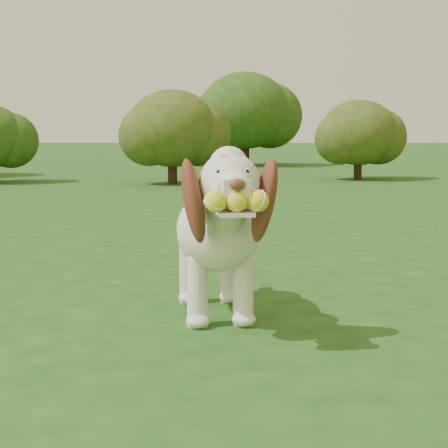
{
  "coord_description": "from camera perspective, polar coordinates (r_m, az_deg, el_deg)",
  "views": [
    {
      "loc": [
        0.34,
        -3.97,
        0.89
      ],
      "look_at": [
        0.25,
        -0.78,
        0.48
      ],
      "focal_mm": 60.0,
      "sensor_mm": 36.0,
      "label": 1
    }
  ],
  "objects": [
    {
      "name": "shrub_b",
      "position": [
        11.91,
        -3.97,
        7.27
      ],
      "size": [
        1.44,
        1.44,
        1.49
      ],
      "color": "#382314",
      "rests_on": "ground"
    },
    {
      "name": "shrub_c",
      "position": [
        13.09,
        10.22,
        6.87
      ],
      "size": [
        1.32,
        1.32,
        1.37
      ],
      "color": "#382314",
      "rests_on": "ground"
    },
    {
      "name": "ground",
      "position": [
        4.09,
        -3.28,
        -5.28
      ],
      "size": [
        80.0,
        80.0,
        0.0
      ],
      "primitive_type": "plane",
      "color": "#184513",
      "rests_on": "ground"
    },
    {
      "name": "shrub_i",
      "position": [
        17.54,
        1.6,
        8.63
      ],
      "size": [
        2.1,
        2.1,
        2.17
      ],
      "color": "#382314",
      "rests_on": "ground"
    },
    {
      "name": "dog",
      "position": [
        3.47,
        -0.55,
        -0.21
      ],
      "size": [
        0.54,
        1.26,
        0.82
      ],
      "rotation": [
        0.0,
        0.0,
        0.16
      ],
      "color": "silver",
      "rests_on": "ground"
    }
  ]
}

